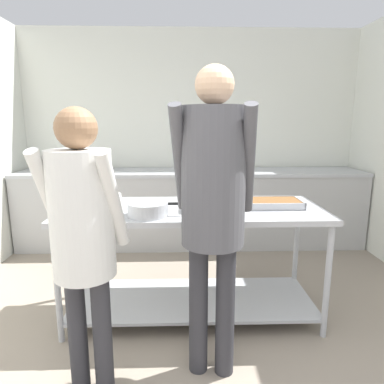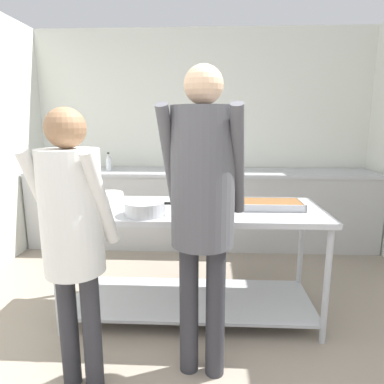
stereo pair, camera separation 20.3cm
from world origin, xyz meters
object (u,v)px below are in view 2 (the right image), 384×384
object	(u,v)px
plate_stack	(107,197)
serving_tray_roast	(207,205)
serving_tray_vegetables	(269,205)
water_bottle	(109,163)
guest_serving_right	(72,224)
guest_serving_left	(203,194)
sauce_pan	(145,208)

from	to	relation	value
plate_stack	serving_tray_roast	size ratio (longest dim) A/B	0.72
serving_tray_vegetables	water_bottle	world-z (taller)	water_bottle
serving_tray_vegetables	water_bottle	size ratio (longest dim) A/B	2.20
plate_stack	guest_serving_right	distance (m)	0.98
serving_tray_roast	serving_tray_vegetables	bearing A→B (deg)	3.74
serving_tray_vegetables	plate_stack	bearing A→B (deg)	173.26
guest_serving_right	water_bottle	xyz separation A→B (m)	(-0.49, 2.36, 0.04)
plate_stack	serving_tray_roast	xyz separation A→B (m)	(0.82, -0.18, -0.01)
guest_serving_left	water_bottle	size ratio (longest dim) A/B	8.17
serving_tray_vegetables	guest_serving_right	bearing A→B (deg)	-145.41
sauce_pan	serving_tray_vegetables	size ratio (longest dim) A/B	0.86
plate_stack	serving_tray_vegetables	world-z (taller)	plate_stack
plate_stack	serving_tray_vegetables	size ratio (longest dim) A/B	0.56
sauce_pan	water_bottle	bearing A→B (deg)	113.34
sauce_pan	guest_serving_left	bearing A→B (deg)	-46.30
plate_stack	guest_serving_left	size ratio (longest dim) A/B	0.15
guest_serving_left	water_bottle	distance (m)	2.50
plate_stack	serving_tray_vegetables	distance (m)	1.29
guest_serving_right	water_bottle	world-z (taller)	guest_serving_right
serving_tray_vegetables	guest_serving_left	world-z (taller)	guest_serving_left
plate_stack	water_bottle	world-z (taller)	water_bottle
sauce_pan	water_bottle	xyz separation A→B (m)	(-0.77, 1.78, 0.10)
serving_tray_roast	water_bottle	bearing A→B (deg)	127.39
sauce_pan	serving_tray_vegetables	world-z (taller)	sauce_pan
plate_stack	serving_tray_vegetables	bearing A→B (deg)	-6.74
plate_stack	guest_serving_right	size ratio (longest dim) A/B	0.17
plate_stack	guest_serving_right	bearing A→B (deg)	-84.04
plate_stack	sauce_pan	distance (m)	0.55
serving_tray_roast	guest_serving_right	size ratio (longest dim) A/B	0.24
guest_serving_left	water_bottle	world-z (taller)	guest_serving_left
sauce_pan	guest_serving_right	world-z (taller)	guest_serving_right
plate_stack	serving_tray_vegetables	xyz separation A→B (m)	(1.28, -0.15, -0.01)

